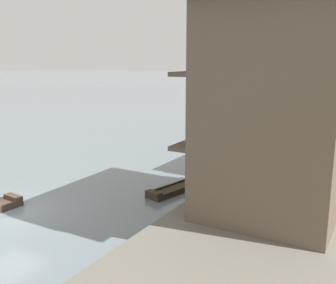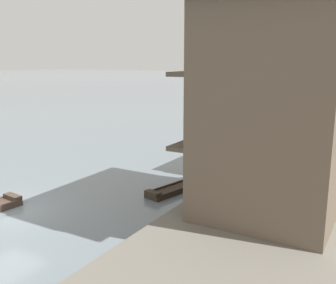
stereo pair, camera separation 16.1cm
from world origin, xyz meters
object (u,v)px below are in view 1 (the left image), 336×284
Objects in this scene: boat_moored_far at (299,102)px; house_waterfront_second at (322,107)px; boat_moored_second at (271,128)px; house_waterfront_nearest at (283,97)px; boat_moored_third at (179,188)px; boat_moored_nearest at (296,116)px.

house_waterfront_second is (8.54, -36.31, 3.51)m from boat_moored_far.
house_waterfront_nearest is at bearing -74.05° from boat_moored_second.
boat_moored_second is at bearing 91.59° from boat_moored_third.
house_waterfront_second reaches higher than boat_moored_nearest.
boat_moored_far is (-2.68, 25.20, -0.07)m from boat_moored_second.
boat_moored_nearest is 22.16m from house_waterfront_second.
house_waterfront_nearest is (5.59, -29.71, 4.83)m from boat_moored_nearest.
house_waterfront_second is at bearing -62.20° from boat_moored_second.
boat_moored_nearest is at bearing 105.41° from house_waterfront_second.
boat_moored_far reaches higher than boat_moored_third.
house_waterfront_second is (0.22, 8.63, -1.30)m from house_waterfront_nearest.
house_waterfront_second reaches higher than boat_moored_third.
boat_moored_nearest is 1.11× the size of boat_moored_second.
boat_moored_nearest is 9.97m from boat_moored_second.
house_waterfront_second is (5.86, -11.11, 3.44)m from boat_moored_second.
house_waterfront_second reaches higher than boat_moored_far.
house_waterfront_nearest is at bearing -11.99° from boat_moored_third.
boat_moored_nearest is 1.40× the size of boat_moored_far.
boat_moored_nearest is 15.47m from boat_moored_far.
boat_moored_second is at bearing 117.80° from house_waterfront_second.
boat_moored_far is 37.47m from house_waterfront_second.
boat_moored_third is at bearing -125.32° from house_waterfront_second.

